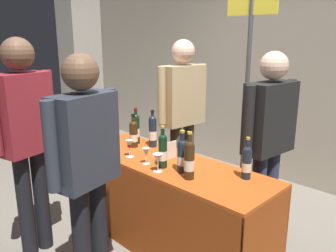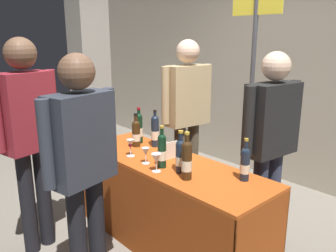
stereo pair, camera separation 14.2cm
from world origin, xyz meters
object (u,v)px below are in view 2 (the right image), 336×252
(display_bottle_0, at_px, (162,150))
(taster_foreground_right, at_px, (82,157))
(concrete_pillar, at_px, (88,45))
(wine_glass_near_vendor, at_px, (156,159))
(tasting_table, at_px, (168,189))
(booth_signpost, at_px, (252,83))
(wine_glass_near_taster, at_px, (146,152))
(vendor_presenter, at_px, (271,133))
(wine_glass_mid, at_px, (130,144))
(featured_wine_bottle, at_px, (245,163))

(display_bottle_0, relative_size, taster_foreground_right, 0.20)
(concrete_pillar, bearing_deg, wine_glass_near_vendor, -17.72)
(tasting_table, xyz_separation_m, taster_foreground_right, (0.02, -0.77, 0.48))
(booth_signpost, bearing_deg, wine_glass_near_taster, -98.35)
(concrete_pillar, xyz_separation_m, wine_glass_near_vendor, (2.12, -0.68, -0.78))
(vendor_presenter, bearing_deg, wine_glass_near_vendor, -21.32)
(wine_glass_mid, relative_size, taster_foreground_right, 0.09)
(display_bottle_0, bearing_deg, vendor_presenter, 57.92)
(booth_signpost, bearing_deg, wine_glass_mid, -109.08)
(featured_wine_bottle, xyz_separation_m, taster_foreground_right, (-0.61, -0.92, 0.11))
(featured_wine_bottle, relative_size, wine_glass_near_taster, 2.33)
(concrete_pillar, distance_m, wine_glass_near_vendor, 2.35)
(concrete_pillar, relative_size, wine_glass_mid, 22.39)
(vendor_presenter, relative_size, taster_foreground_right, 0.99)
(taster_foreground_right, relative_size, booth_signpost, 0.77)
(featured_wine_bottle, bearing_deg, taster_foreground_right, -123.58)
(display_bottle_0, height_order, booth_signpost, booth_signpost)
(display_bottle_0, relative_size, wine_glass_near_taster, 2.52)
(wine_glass_mid, xyz_separation_m, taster_foreground_right, (0.34, -0.62, 0.13))
(concrete_pillar, bearing_deg, tasting_table, -13.13)
(wine_glass_near_vendor, distance_m, taster_foreground_right, 0.58)
(taster_foreground_right, xyz_separation_m, booth_signpost, (0.06, 1.76, 0.33))
(tasting_table, xyz_separation_m, vendor_presenter, (0.53, 0.64, 0.47))
(tasting_table, relative_size, taster_foreground_right, 1.10)
(taster_foreground_right, distance_m, booth_signpost, 1.79)
(featured_wine_bottle, distance_m, booth_signpost, 1.10)
(display_bottle_0, xyz_separation_m, wine_glass_mid, (-0.37, -0.03, -0.03))
(vendor_presenter, bearing_deg, wine_glass_near_taster, -31.89)
(tasting_table, bearing_deg, featured_wine_bottle, 13.61)
(vendor_presenter, xyz_separation_m, taster_foreground_right, (-0.51, -1.41, 0.00))
(tasting_table, xyz_separation_m, wine_glass_near_taster, (-0.09, -0.16, 0.34))
(wine_glass_mid, height_order, vendor_presenter, vendor_presenter)
(concrete_pillar, relative_size, taster_foreground_right, 1.98)
(wine_glass_mid, bearing_deg, taster_foreground_right, -61.61)
(concrete_pillar, distance_m, booth_signpost, 2.19)
(wine_glass_near_vendor, xyz_separation_m, wine_glass_mid, (-0.41, 0.06, 0.00))
(wine_glass_mid, height_order, wine_glass_near_taster, wine_glass_mid)
(featured_wine_bottle, height_order, wine_glass_near_taster, featured_wine_bottle)
(wine_glass_mid, bearing_deg, featured_wine_bottle, 17.47)
(concrete_pillar, relative_size, wine_glass_near_vendor, 23.22)
(display_bottle_0, height_order, wine_glass_mid, display_bottle_0)
(display_bottle_0, xyz_separation_m, wine_glass_near_vendor, (0.04, -0.09, -0.04))
(vendor_presenter, height_order, booth_signpost, booth_signpost)
(wine_glass_near_vendor, bearing_deg, featured_wine_bottle, 33.63)
(vendor_presenter, bearing_deg, featured_wine_bottle, 18.05)
(tasting_table, bearing_deg, wine_glass_near_taster, -119.16)
(vendor_presenter, bearing_deg, taster_foreground_right, -13.90)
(featured_wine_bottle, distance_m, taster_foreground_right, 1.11)
(wine_glass_near_vendor, relative_size, wine_glass_near_taster, 1.07)
(wine_glass_near_vendor, relative_size, taster_foreground_right, 0.09)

